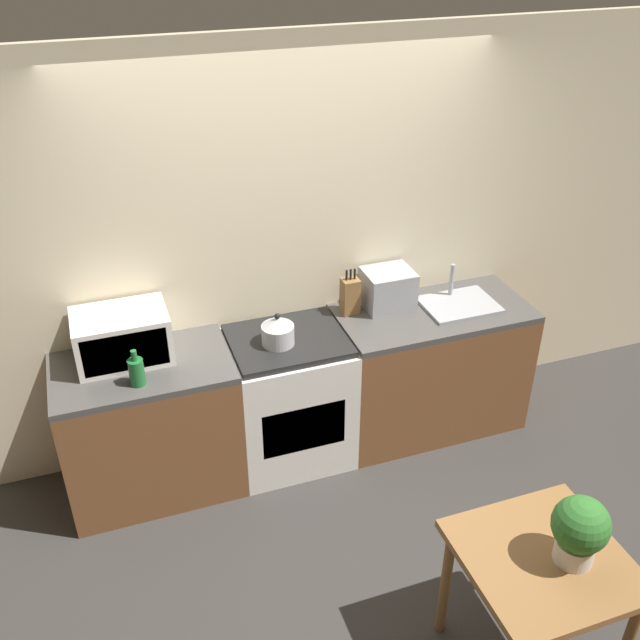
% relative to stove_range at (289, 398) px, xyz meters
% --- Properties ---
extents(ground_plane, '(16.00, 16.00, 0.00)m').
position_rel_stove_range_xyz_m(ground_plane, '(0.12, -0.77, -0.45)').
color(ground_plane, '#33302D').
extents(wall_back, '(10.00, 0.06, 2.60)m').
position_rel_stove_range_xyz_m(wall_back, '(0.12, 0.34, 0.85)').
color(wall_back, beige).
rests_on(wall_back, ground_plane).
extents(counter_left_run, '(1.02, 0.62, 0.90)m').
position_rel_stove_range_xyz_m(counter_left_run, '(-0.87, 0.00, 0.00)').
color(counter_left_run, brown).
rests_on(counter_left_run, ground_plane).
extents(counter_right_run, '(1.25, 0.62, 0.90)m').
position_rel_stove_range_xyz_m(counter_right_run, '(0.99, 0.00, 0.00)').
color(counter_right_run, brown).
rests_on(counter_right_run, ground_plane).
extents(stove_range, '(0.72, 0.62, 0.90)m').
position_rel_stove_range_xyz_m(stove_range, '(0.00, 0.00, 0.00)').
color(stove_range, silver).
rests_on(stove_range, ground_plane).
extents(kettle, '(0.20, 0.20, 0.21)m').
position_rel_stove_range_xyz_m(kettle, '(-0.07, -0.04, 0.54)').
color(kettle, '#B7B7BC').
rests_on(kettle, stove_range).
extents(microwave, '(0.53, 0.36, 0.29)m').
position_rel_stove_range_xyz_m(microwave, '(-0.95, 0.11, 0.60)').
color(microwave, silver).
rests_on(microwave, counter_left_run).
extents(bottle, '(0.09, 0.09, 0.22)m').
position_rel_stove_range_xyz_m(bottle, '(-0.91, -0.17, 0.54)').
color(bottle, '#1E662D').
rests_on(bottle, counter_left_run).
extents(knife_block, '(0.11, 0.10, 0.31)m').
position_rel_stove_range_xyz_m(knife_block, '(0.47, 0.16, 0.57)').
color(knife_block, brown).
rests_on(knife_block, counter_right_run).
extents(toaster_oven, '(0.31, 0.26, 0.25)m').
position_rel_stove_range_xyz_m(toaster_oven, '(0.73, 0.16, 0.58)').
color(toaster_oven, '#999BA0').
rests_on(toaster_oven, counter_right_run).
extents(sink_basin, '(0.47, 0.36, 0.24)m').
position_rel_stove_range_xyz_m(sink_basin, '(1.17, 0.01, 0.47)').
color(sink_basin, '#999BA0').
rests_on(sink_basin, counter_right_run).
extents(dining_table, '(0.70, 0.70, 0.73)m').
position_rel_stove_range_xyz_m(dining_table, '(0.61, -1.81, 0.17)').
color(dining_table, brown).
rests_on(dining_table, ground_plane).
extents(potted_plant, '(0.25, 0.25, 0.33)m').
position_rel_stove_range_xyz_m(potted_plant, '(0.71, -1.85, 0.47)').
color(potted_plant, beige).
rests_on(potted_plant, dining_table).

